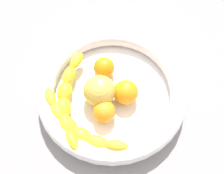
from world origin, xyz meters
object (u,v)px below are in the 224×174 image
(banana_draped_left, at_px, (67,99))
(apple_yellow, at_px, (99,91))
(fruit_bowl, at_px, (112,91))
(banana_draped_right, at_px, (77,126))
(orange_mid_right, at_px, (104,68))
(orange_front, at_px, (126,92))
(orange_mid_left, at_px, (104,112))

(banana_draped_left, relative_size, apple_yellow, 3.41)
(fruit_bowl, distance_m, banana_draped_right, 0.12)
(banana_draped_left, bearing_deg, banana_draped_right, 99.91)
(banana_draped_left, distance_m, banana_draped_right, 0.07)
(banana_draped_left, xyz_separation_m, orange_mid_right, (-0.10, -0.06, 0.00))
(orange_front, bearing_deg, banana_draped_right, 25.70)
(banana_draped_left, bearing_deg, fruit_bowl, -176.56)
(fruit_bowl, height_order, orange_mid_left, orange_mid_left)
(apple_yellow, bearing_deg, banana_draped_left, -1.37)
(orange_mid_left, distance_m, apple_yellow, 0.05)
(fruit_bowl, distance_m, banana_draped_left, 0.10)
(fruit_bowl, distance_m, orange_mid_left, 0.06)
(fruit_bowl, relative_size, apple_yellow, 4.75)
(orange_front, bearing_deg, orange_mid_right, -65.02)
(banana_draped_right, xyz_separation_m, orange_mid_right, (-0.08, -0.13, -0.00))
(banana_draped_left, xyz_separation_m, orange_front, (-0.13, 0.01, 0.00))
(fruit_bowl, height_order, banana_draped_right, banana_draped_right)
(orange_mid_left, bearing_deg, orange_front, -147.77)
(banana_draped_right, bearing_deg, orange_front, -154.30)
(orange_front, relative_size, orange_mid_left, 1.14)
(banana_draped_right, distance_m, apple_yellow, 0.09)
(banana_draped_right, xyz_separation_m, orange_mid_left, (-0.06, -0.02, -0.00))
(banana_draped_left, distance_m, orange_mid_right, 0.12)
(orange_mid_left, height_order, orange_mid_right, orange_mid_right)
(banana_draped_left, height_order, orange_front, orange_front)
(orange_mid_left, relative_size, orange_mid_right, 0.98)
(fruit_bowl, height_order, orange_front, orange_front)
(orange_mid_left, bearing_deg, apple_yellow, -87.44)
(apple_yellow, bearing_deg, fruit_bowl, -165.20)
(fruit_bowl, distance_m, apple_yellow, 0.04)
(orange_mid_right, bearing_deg, banana_draped_right, 58.18)
(orange_mid_left, bearing_deg, orange_mid_right, -100.30)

